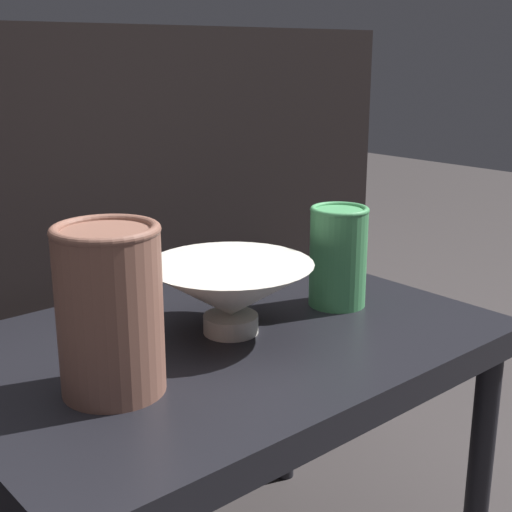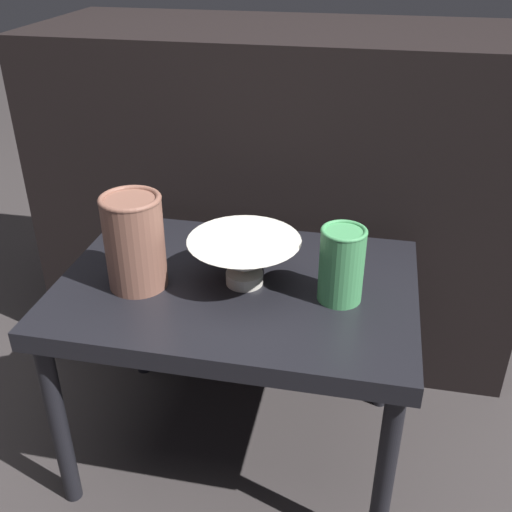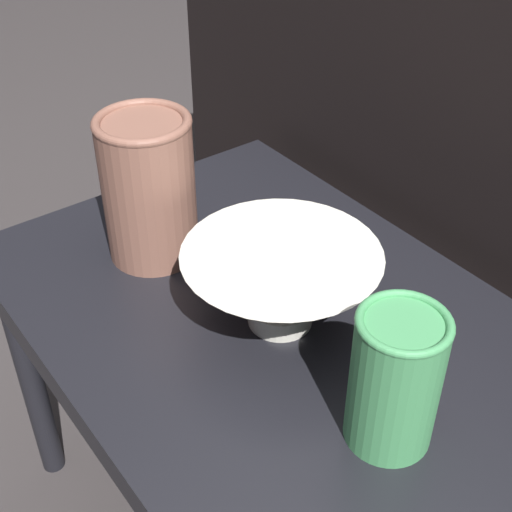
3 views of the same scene
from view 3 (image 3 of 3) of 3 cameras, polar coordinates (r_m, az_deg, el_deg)
The scene contains 4 objects.
table at distance 0.86m, azimuth 1.21°, elevation -7.11°, with size 0.70×0.49×0.45m.
bowl at distance 0.78m, azimuth 1.86°, elevation -2.08°, with size 0.22×0.22×0.10m.
vase_textured_left at distance 0.88m, azimuth -8.60°, elevation 5.51°, with size 0.12×0.12×0.19m.
vase_colorful_right at distance 0.66m, azimuth 11.08°, elevation -9.58°, with size 0.08×0.08×0.15m.
Camera 3 is at (0.49, -0.39, 1.00)m, focal length 50.00 mm.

